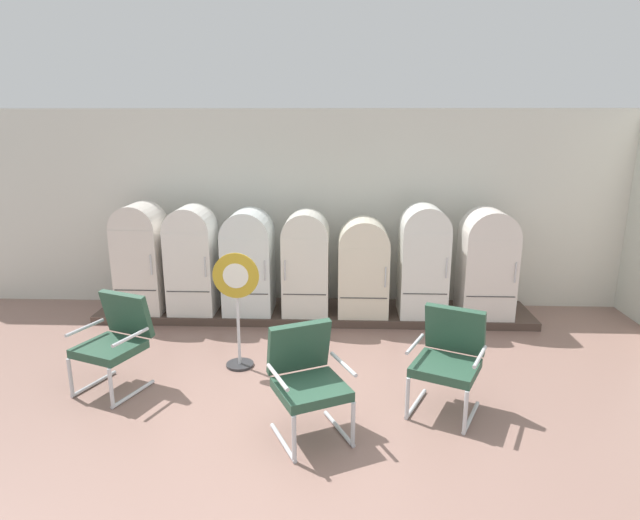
{
  "coord_description": "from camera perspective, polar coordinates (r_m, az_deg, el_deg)",
  "views": [
    {
      "loc": [
        0.39,
        -4.33,
        2.8
      ],
      "look_at": [
        0.1,
        2.75,
        0.92
      ],
      "focal_mm": 29.94,
      "sensor_mm": 36.0,
      "label": 1
    }
  ],
  "objects": [
    {
      "name": "refrigerator_3",
      "position": [
        7.49,
        -1.53,
        -0.0
      ],
      "size": [
        0.64,
        0.63,
        1.46
      ],
      "color": "silver",
      "rests_on": "display_plinth"
    },
    {
      "name": "refrigerator_5",
      "position": [
        7.55,
        10.99,
        0.27
      ],
      "size": [
        0.65,
        0.64,
        1.56
      ],
      "color": "white",
      "rests_on": "display_plinth"
    },
    {
      "name": "back_wall",
      "position": [
        8.11,
        -0.46,
        5.52
      ],
      "size": [
        11.76,
        0.12,
        2.95
      ],
      "color": "silver",
      "rests_on": "ground"
    },
    {
      "name": "armchair_left",
      "position": [
        6.09,
        -21.02,
        -7.7
      ],
      "size": [
        0.81,
        0.85,
        1.02
      ],
      "color": "silver",
      "rests_on": "ground"
    },
    {
      "name": "armchair_center",
      "position": [
        4.91,
        -1.41,
        -12.2
      ],
      "size": [
        0.84,
        0.87,
        1.02
      ],
      "color": "silver",
      "rests_on": "ground"
    },
    {
      "name": "armchair_right",
      "position": [
        5.43,
        13.6,
        -9.85
      ],
      "size": [
        0.83,
        0.87,
        1.02
      ],
      "color": "silver",
      "rests_on": "ground"
    },
    {
      "name": "refrigerator_0",
      "position": [
        8.01,
        -18.57,
        0.57
      ],
      "size": [
        0.63,
        0.68,
        1.56
      ],
      "color": "silver",
      "rests_on": "display_plinth"
    },
    {
      "name": "refrigerator_2",
      "position": [
        7.6,
        -7.68,
        0.11
      ],
      "size": [
        0.68,
        0.66,
        1.48
      ],
      "color": "white",
      "rests_on": "display_plinth"
    },
    {
      "name": "sign_stand",
      "position": [
        6.16,
        -8.82,
        -5.22
      ],
      "size": [
        0.52,
        0.32,
        1.37
      ],
      "color": "#2D2D30",
      "rests_on": "ground"
    },
    {
      "name": "refrigerator_6",
      "position": [
        7.77,
        17.4,
        -0.01
      ],
      "size": [
        0.71,
        0.68,
        1.51
      ],
      "color": "silver",
      "rests_on": "display_plinth"
    },
    {
      "name": "refrigerator_1",
      "position": [
        7.75,
        -13.54,
        0.36
      ],
      "size": [
        0.65,
        0.61,
        1.53
      ],
      "color": "white",
      "rests_on": "display_plinth"
    },
    {
      "name": "refrigerator_4",
      "position": [
        7.49,
        4.65,
        -0.53
      ],
      "size": [
        0.7,
        0.62,
        1.37
      ],
      "color": "beige",
      "rests_on": "display_plinth"
    },
    {
      "name": "display_plinth",
      "position": [
        7.86,
        -0.66,
        -5.61
      ],
      "size": [
        6.25,
        0.95,
        0.11
      ],
      "primitive_type": "cube",
      "color": "#4C3A32",
      "rests_on": "ground"
    },
    {
      "name": "ground",
      "position": [
        5.19,
        -2.47,
        -18.2
      ],
      "size": [
        12.0,
        10.0,
        0.05
      ],
      "primitive_type": "cube",
      "color": "#8B695E"
    }
  ]
}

